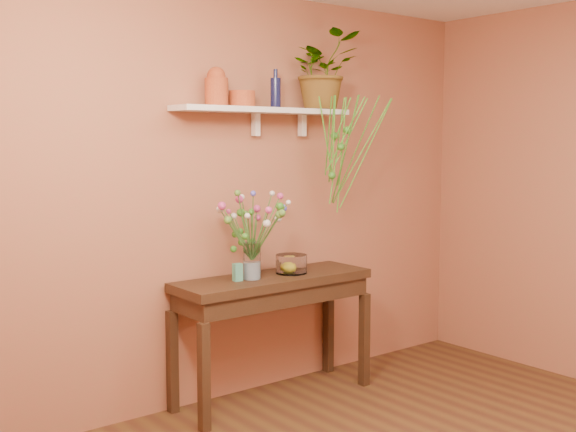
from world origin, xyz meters
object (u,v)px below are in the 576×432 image
sideboard (273,294)px  terracotta_jug (216,87)px  blue_bottle (276,92)px  glass_vase (252,264)px  glass_bowl (291,265)px  spider_plant (323,71)px  bouquet (253,217)px

sideboard → terracotta_jug: 1.39m
blue_bottle → glass_vase: size_ratio=1.07×
sideboard → glass_bowl: bearing=-0.9°
spider_plant → glass_vase: 1.45m
spider_plant → glass_bowl: spider_plant is taller
terracotta_jug → glass_bowl: 1.27m
spider_plant → bouquet: (-0.69, -0.12, -0.97)m
spider_plant → terracotta_jug: bearing=177.8°
blue_bottle → glass_vase: 1.15m
blue_bottle → glass_vase: (-0.28, -0.11, -1.11)m
spider_plant → glass_vase: bearing=-170.9°
spider_plant → bouquet: spider_plant is taller
terracotta_jug → spider_plant: size_ratio=0.46×
blue_bottle → glass_bowl: size_ratio=1.21×
sideboard → glass_vase: (-0.18, -0.01, 0.22)m
terracotta_jug → glass_vase: terracotta_jug is taller
terracotta_jug → glass_vase: 1.14m
blue_bottle → glass_bowl: (0.05, -0.11, -1.15)m
glass_vase → glass_bowl: 0.33m
spider_plant → glass_vase: spider_plant is taller
blue_bottle → spider_plant: 0.44m
sideboard → glass_vase: bearing=-177.5°
blue_bottle → bouquet: 0.86m
terracotta_jug → glass_bowl: (0.49, -0.14, -1.16)m
sideboard → glass_bowl: 0.23m
terracotta_jug → blue_bottle: (0.44, -0.03, -0.01)m
spider_plant → bouquet: bearing=-169.9°
sideboard → bouquet: 0.55m
glass_bowl → sideboard: bearing=179.1°
spider_plant → glass_vase: size_ratio=2.25×
sideboard → blue_bottle: size_ratio=5.39×
glass_vase → bouquet: (-0.00, -0.01, 0.30)m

